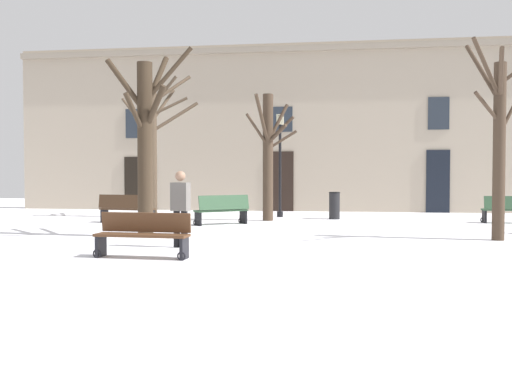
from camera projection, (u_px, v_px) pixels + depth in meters
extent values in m
plane|color=white|center=(246.00, 235.00, 15.16)|extent=(36.25, 36.25, 0.00)
cube|color=tan|center=(282.00, 128.00, 24.26)|extent=(22.66, 0.40, 6.85)
cube|color=gray|center=(282.00, 49.00, 23.90)|extent=(22.66, 0.30, 0.24)
cube|color=black|center=(140.00, 183.00, 25.00)|extent=(1.38, 0.08, 2.24)
cube|color=#262D38|center=(140.00, 123.00, 24.91)|extent=(1.24, 0.06, 1.23)
cube|color=black|center=(282.00, 181.00, 24.11)|extent=(0.92, 0.08, 2.45)
cube|color=#262D38|center=(282.00, 119.00, 24.03)|extent=(0.82, 0.06, 1.02)
cube|color=black|center=(438.00, 181.00, 23.22)|extent=(0.90, 0.08, 2.48)
cube|color=#262D38|center=(439.00, 113.00, 23.13)|extent=(0.81, 0.06, 1.27)
cylinder|color=#423326|center=(499.00, 152.00, 13.84)|extent=(0.29, 0.29, 4.18)
cylinder|color=#423326|center=(501.00, 74.00, 13.17)|extent=(0.40, 1.35, 0.99)
cylinder|color=#423326|center=(488.00, 107.00, 13.66)|extent=(0.74, 0.50, 0.73)
cylinder|color=#423326|center=(511.00, 111.00, 13.93)|extent=(0.70, 0.44, 1.17)
cylinder|color=#423326|center=(487.00, 69.00, 13.40)|extent=(0.92, 1.00, 1.32)
cylinder|color=#423326|center=(483.00, 73.00, 14.16)|extent=(0.76, 0.81, 1.51)
cylinder|color=#423326|center=(268.00, 158.00, 19.43)|extent=(0.34, 0.34, 4.17)
cylinder|color=#423326|center=(262.00, 120.00, 18.90)|extent=(0.38, 1.14, 1.56)
cylinder|color=#423326|center=(278.00, 123.00, 19.57)|extent=(0.74, 0.59, 1.32)
cylinder|color=#423326|center=(280.00, 130.00, 19.15)|extent=(0.97, 0.50, 0.84)
cylinder|color=#423326|center=(282.00, 140.00, 19.43)|extent=(0.99, 0.27, 0.66)
cylinder|color=#423326|center=(277.00, 134.00, 19.06)|extent=(0.77, 0.72, 0.65)
cylinder|color=#423326|center=(257.00, 131.00, 19.10)|extent=(0.71, 0.79, 1.07)
cylinder|color=#4C3D2D|center=(152.00, 152.00, 20.64)|extent=(0.31, 0.31, 4.63)
cylinder|color=#4C3D2D|center=(164.00, 91.00, 20.47)|extent=(0.97, 0.17, 1.08)
cylinder|color=#4C3D2D|center=(171.00, 89.00, 21.01)|extent=(1.20, 1.20, 1.12)
cylinder|color=#4C3D2D|center=(163.00, 105.00, 21.15)|extent=(0.54, 1.33, 1.29)
cylinder|color=#4C3D2D|center=(137.00, 119.00, 20.36)|extent=(0.96, 0.72, 1.39)
cylinder|color=#4C3D2D|center=(160.00, 98.00, 20.93)|extent=(0.49, 0.90, 1.02)
cylinder|color=#4C3D2D|center=(175.00, 117.00, 20.79)|extent=(1.57, 0.74, 1.12)
cylinder|color=#4C3D2D|center=(170.00, 106.00, 20.65)|extent=(1.25, 0.41, 0.69)
cylinder|color=#382B1E|center=(145.00, 150.00, 14.51)|extent=(0.38, 0.38, 4.30)
cylinder|color=#382B1E|center=(144.00, 127.00, 15.22)|extent=(0.69, 1.51, 0.83)
cylinder|color=#382B1E|center=(126.00, 86.00, 14.38)|extent=(1.00, 0.43, 1.32)
cylinder|color=#382B1E|center=(168.00, 75.00, 14.47)|extent=(1.22, 0.34, 1.41)
cylinder|color=#382B1E|center=(156.00, 83.00, 14.89)|extent=(0.43, 1.09, 1.51)
cylinder|color=#382B1E|center=(136.00, 115.00, 14.19)|extent=(0.42, 0.76, 1.04)
cylinder|color=#382B1E|center=(154.00, 109.00, 14.27)|extent=(0.76, 0.51, 1.13)
cylinder|color=black|center=(280.00, 171.00, 20.97)|extent=(0.10, 0.10, 3.29)
cylinder|color=black|center=(280.00, 214.00, 21.02)|extent=(0.22, 0.22, 0.20)
cube|color=beige|center=(280.00, 120.00, 20.90)|extent=(0.24, 0.24, 0.36)
cone|color=black|center=(280.00, 114.00, 20.90)|extent=(0.30, 0.30, 0.14)
cylinder|color=black|center=(334.00, 206.00, 20.09)|extent=(0.36, 0.36, 0.89)
torus|color=black|center=(334.00, 192.00, 20.07)|extent=(0.39, 0.39, 0.04)
cube|color=#51331E|center=(142.00, 235.00, 11.04)|extent=(1.81, 0.53, 0.05)
cube|color=#51331E|center=(146.00, 222.00, 11.22)|extent=(1.79, 0.18, 0.37)
cube|color=black|center=(101.00, 245.00, 11.21)|extent=(0.08, 0.39, 0.43)
torus|color=black|center=(97.00, 254.00, 11.06)|extent=(0.17, 0.04, 0.17)
cube|color=black|center=(184.00, 248.00, 10.88)|extent=(0.08, 0.39, 0.43)
torus|color=black|center=(181.00, 256.00, 10.72)|extent=(0.17, 0.04, 0.17)
cube|color=#2D4C33|center=(221.00, 211.00, 17.99)|extent=(1.60, 1.35, 0.05)
cube|color=#2D4C33|center=(224.00, 202.00, 17.80)|extent=(1.40, 1.09, 0.44)
cube|color=black|center=(243.00, 217.00, 18.36)|extent=(0.30, 0.37, 0.43)
torus|color=black|center=(241.00, 221.00, 18.53)|extent=(0.15, 0.13, 0.17)
cube|color=black|center=(198.00, 219.00, 17.64)|extent=(0.30, 0.37, 0.43)
torus|color=black|center=(196.00, 223.00, 17.80)|extent=(0.15, 0.13, 0.17)
cube|color=#2D4C33|center=(512.00, 210.00, 18.48)|extent=(1.83, 0.47, 0.05)
cube|color=black|center=(484.00, 216.00, 18.58)|extent=(0.07, 0.37, 0.42)
torus|color=black|center=(483.00, 220.00, 18.74)|extent=(0.17, 0.04, 0.17)
cube|color=#3D2819|center=(127.00, 209.00, 18.63)|extent=(1.81, 0.69, 0.05)
cube|color=#3D2819|center=(124.00, 201.00, 18.43)|extent=(1.76, 0.36, 0.42)
cube|color=black|center=(151.00, 216.00, 18.40)|extent=(0.12, 0.40, 0.44)
torus|color=black|center=(153.00, 220.00, 18.57)|extent=(0.17, 0.05, 0.17)
cube|color=black|center=(104.00, 215.00, 18.88)|extent=(0.12, 0.40, 0.44)
torus|color=black|center=(107.00, 219.00, 19.04)|extent=(0.17, 0.05, 0.17)
cylinder|color=black|center=(177.00, 229.00, 12.61)|extent=(0.14, 0.14, 0.78)
cylinder|color=black|center=(184.00, 229.00, 12.55)|extent=(0.14, 0.14, 0.78)
cube|color=slate|center=(180.00, 197.00, 12.55)|extent=(0.42, 0.29, 0.60)
sphere|color=#9E755B|center=(180.00, 176.00, 12.54)|extent=(0.22, 0.22, 0.22)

